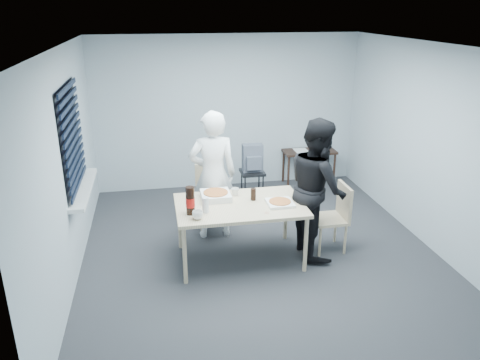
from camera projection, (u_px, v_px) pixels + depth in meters
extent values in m
plane|color=#303135|center=(259.00, 251.00, 6.13)|extent=(5.00, 5.00, 0.00)
plane|color=white|center=(263.00, 46.00, 5.21)|extent=(5.00, 5.00, 0.00)
plane|color=#AFBAC3|center=(228.00, 113.00, 7.97)|extent=(4.50, 0.00, 4.50)
plane|color=#AFBAC3|center=(339.00, 260.00, 3.37)|extent=(4.50, 0.00, 4.50)
plane|color=#AFBAC3|center=(67.00, 168.00, 5.28)|extent=(0.00, 5.00, 5.00)
plane|color=#AFBAC3|center=(430.00, 147.00, 6.06)|extent=(0.00, 5.00, 5.00)
plane|color=black|center=(71.00, 137.00, 5.56)|extent=(0.00, 1.30, 1.30)
cube|color=black|center=(73.00, 137.00, 5.57)|extent=(0.04, 1.30, 1.25)
cube|color=silver|center=(84.00, 189.00, 5.81)|extent=(0.18, 1.42, 0.05)
cube|color=beige|center=(240.00, 206.00, 5.69)|extent=(1.55, 0.98, 0.04)
cylinder|color=beige|center=(185.00, 256.00, 5.30)|extent=(0.05, 0.05, 0.71)
cylinder|color=beige|center=(180.00, 223.00, 6.10)|extent=(0.05, 0.05, 0.71)
cylinder|color=beige|center=(306.00, 245.00, 5.55)|extent=(0.05, 0.05, 0.71)
cylinder|color=beige|center=(286.00, 215.00, 6.35)|extent=(0.05, 0.05, 0.71)
cube|color=beige|center=(212.00, 198.00, 6.69)|extent=(0.42, 0.42, 0.04)
cube|color=beige|center=(210.00, 178.00, 6.78)|extent=(0.42, 0.04, 0.44)
cylinder|color=beige|center=(202.00, 218.00, 6.59)|extent=(0.03, 0.03, 0.41)
cylinder|color=beige|center=(199.00, 209.00, 6.90)|extent=(0.03, 0.03, 0.41)
cylinder|color=beige|center=(225.00, 216.00, 6.65)|extent=(0.03, 0.03, 0.41)
cylinder|color=beige|center=(222.00, 207.00, 6.96)|extent=(0.03, 0.03, 0.41)
cube|color=beige|center=(329.00, 219.00, 6.04)|extent=(0.42, 0.42, 0.04)
cube|color=beige|center=(344.00, 201.00, 5.99)|extent=(0.04, 0.42, 0.44)
cylinder|color=beige|center=(320.00, 242.00, 5.94)|extent=(0.03, 0.03, 0.41)
cylinder|color=beige|center=(311.00, 230.00, 6.25)|extent=(0.03, 0.03, 0.41)
cylinder|color=beige|center=(345.00, 239.00, 6.00)|extent=(0.03, 0.03, 0.41)
cylinder|color=beige|center=(335.00, 228.00, 6.31)|extent=(0.03, 0.03, 0.41)
imported|color=white|center=(213.00, 176.00, 6.26)|extent=(0.65, 0.42, 1.77)
imported|color=black|center=(317.00, 188.00, 5.83)|extent=(0.47, 0.86, 1.77)
cube|color=#372018|center=(309.00, 152.00, 8.26)|extent=(0.92, 0.41, 0.04)
cylinder|color=#372018|center=(288.00, 172.00, 8.15)|extent=(0.04, 0.04, 0.57)
cylinder|color=#372018|center=(283.00, 166.00, 8.45)|extent=(0.04, 0.04, 0.57)
cylinder|color=#372018|center=(334.00, 170.00, 8.29)|extent=(0.04, 0.04, 0.57)
cylinder|color=#372018|center=(328.00, 164.00, 8.60)|extent=(0.04, 0.04, 0.57)
cube|color=black|center=(252.00, 172.00, 7.53)|extent=(0.37, 0.37, 0.04)
cylinder|color=black|center=(245.00, 191.00, 7.46)|extent=(0.04, 0.04, 0.48)
cylinder|color=black|center=(242.00, 185.00, 7.73)|extent=(0.04, 0.04, 0.48)
cylinder|color=black|center=(263.00, 190.00, 7.51)|extent=(0.04, 0.04, 0.48)
cylinder|color=black|center=(259.00, 183.00, 7.78)|extent=(0.04, 0.04, 0.48)
cube|color=slate|center=(252.00, 158.00, 7.45)|extent=(0.32, 0.17, 0.45)
cube|color=slate|center=(254.00, 163.00, 7.36)|extent=(0.23, 0.06, 0.21)
cube|color=white|center=(216.00, 197.00, 5.84)|extent=(0.36, 0.36, 0.04)
cube|color=white|center=(216.00, 194.00, 5.83)|extent=(0.36, 0.36, 0.04)
cylinder|color=#CC7F38|center=(216.00, 192.00, 5.82)|extent=(0.31, 0.31, 0.01)
cube|color=white|center=(280.00, 203.00, 5.67)|extent=(0.31, 0.31, 0.03)
cylinder|color=#CC7F38|center=(280.00, 201.00, 5.66)|extent=(0.27, 0.27, 0.01)
imported|color=silver|center=(198.00, 215.00, 5.27)|extent=(0.17, 0.17, 0.10)
imported|color=silver|center=(235.00, 192.00, 5.93)|extent=(0.10, 0.10, 0.09)
cylinder|color=black|center=(253.00, 194.00, 5.78)|extent=(0.07, 0.07, 0.15)
cylinder|color=black|center=(190.00, 201.00, 5.36)|extent=(0.10, 0.10, 0.33)
cylinder|color=red|center=(190.00, 202.00, 5.36)|extent=(0.11, 0.11, 0.11)
cylinder|color=silver|center=(205.00, 205.00, 5.43)|extent=(0.08, 0.08, 0.19)
torus|color=red|center=(267.00, 213.00, 5.44)|extent=(0.06, 0.06, 0.00)
cube|color=white|center=(301.00, 151.00, 8.23)|extent=(0.28, 0.35, 0.01)
cube|color=black|center=(320.00, 148.00, 8.33)|extent=(0.14, 0.11, 0.05)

